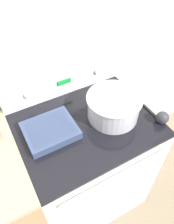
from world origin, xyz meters
TOP-DOWN VIEW (x-y plane):
  - kitchen_wall at (0.00, 0.70)m, footprint 8.00×0.05m
  - stove_range at (0.00, 0.33)m, footprint 0.81×0.70m
  - control_panel at (0.00, 0.64)m, footprint 0.81×0.07m
  - mixing_bowl at (0.17, 0.30)m, footprint 0.32×0.32m
  - casserole_dish at (-0.21, 0.36)m, footprint 0.28×0.24m
  - ladle at (0.39, 0.13)m, footprint 0.08×0.34m

SIDE VIEW (x-z plane):
  - stove_range at x=0.00m, z-range 0.00..0.96m
  - casserole_dish at x=-0.21m, z-range 0.96..1.01m
  - ladle at x=0.39m, z-range 0.95..1.03m
  - mixing_bowl at x=0.17m, z-range 0.96..1.12m
  - control_panel at x=0.00m, z-range 0.96..1.15m
  - kitchen_wall at x=0.00m, z-range 0.00..2.50m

